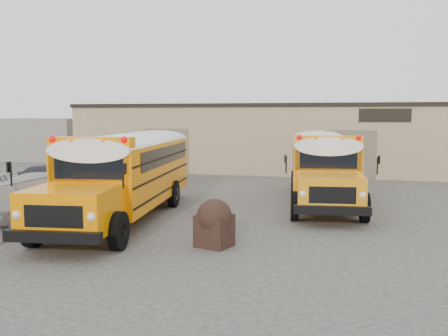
% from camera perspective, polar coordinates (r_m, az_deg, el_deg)
% --- Properties ---
extents(ground, '(120.00, 120.00, 0.00)m').
position_cam_1_polar(ground, '(17.39, -0.16, -6.96)').
color(ground, '#3C3937').
rests_on(ground, ground).
extents(warehouse, '(30.20, 10.20, 4.67)m').
position_cam_1_polar(warehouse, '(36.65, 7.99, 3.62)').
color(warehouse, tan).
rests_on(warehouse, ground).
extents(chainlink_fence, '(0.07, 18.07, 1.81)m').
position_cam_1_polar(chainlink_fence, '(22.18, -13.23, -1.90)').
color(chainlink_fence, '#929499').
rests_on(chainlink_fence, ground).
extents(distant_building_left, '(8.00, 6.00, 3.60)m').
position_cam_1_polar(distant_building_left, '(46.61, -19.66, 3.14)').
color(distant_building_left, gray).
rests_on(distant_building_left, ground).
extents(school_bus_left, '(4.15, 11.46, 3.28)m').
position_cam_1_polar(school_bus_left, '(25.93, -6.41, 1.57)').
color(school_bus_left, '#FF8600').
rests_on(school_bus_left, ground).
extents(school_bus_right, '(3.93, 11.04, 3.16)m').
position_cam_1_polar(school_bus_right, '(29.61, 10.48, 1.94)').
color(school_bus_right, orange).
rests_on(school_bus_right, ground).
extents(tarp_bundle, '(1.17, 1.11, 1.44)m').
position_cam_1_polar(tarp_bundle, '(14.97, -1.12, -6.21)').
color(tarp_bundle, black).
rests_on(tarp_bundle, ground).
extents(car_white, '(5.03, 2.83, 1.38)m').
position_cam_1_polar(car_white, '(23.34, -19.28, -2.22)').
color(car_white, silver).
rests_on(car_white, ground).
extents(car_dark, '(4.36, 2.38, 1.36)m').
position_cam_1_polar(car_dark, '(27.06, -18.65, -1.11)').
color(car_dark, black).
rests_on(car_dark, ground).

